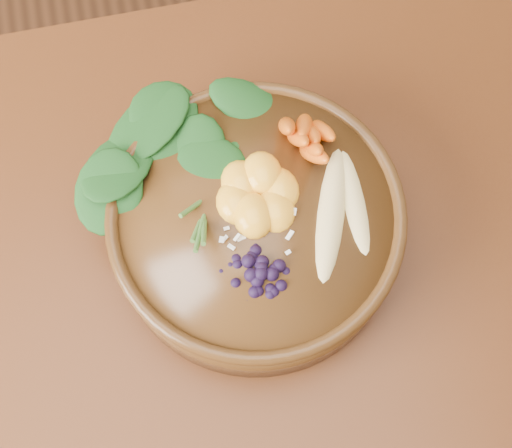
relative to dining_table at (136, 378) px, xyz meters
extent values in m
plane|color=#381E0F|center=(0.00, 0.00, -0.66)|extent=(4.00, 4.00, 0.00)
cube|color=#4D2711|center=(0.00, 0.00, 0.07)|extent=(1.60, 0.90, 0.04)
cylinder|color=#4E2F14|center=(0.17, 0.11, 0.13)|extent=(0.37, 0.37, 0.08)
ellipsoid|color=#E0CC84|center=(0.27, 0.10, 0.19)|extent=(0.04, 0.16, 0.03)
ellipsoid|color=#E0CC84|center=(0.25, 0.09, 0.19)|extent=(0.08, 0.16, 0.03)
camera|label=1|loc=(0.11, -0.15, 0.86)|focal=50.00mm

